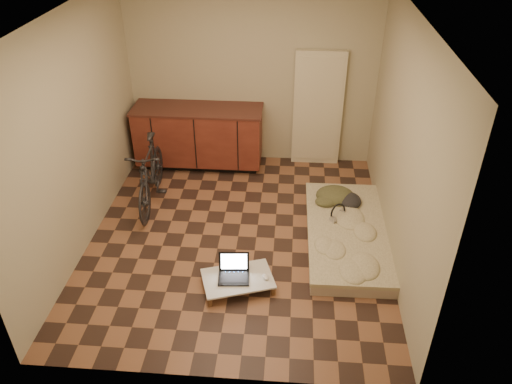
# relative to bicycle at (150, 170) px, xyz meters

# --- Properties ---
(room_shell) EXTENTS (3.50, 4.00, 2.60)m
(room_shell) POSITION_rel_bicycle_xyz_m (1.20, -0.65, 0.81)
(room_shell) COLOR brown
(room_shell) RESTS_ON ground
(cabinets) EXTENTS (1.84, 0.62, 0.91)m
(cabinets) POSITION_rel_bicycle_xyz_m (0.45, 1.05, -0.02)
(cabinets) COLOR black
(cabinets) RESTS_ON ground
(appliance_panel) EXTENTS (0.70, 0.10, 1.70)m
(appliance_panel) POSITION_rel_bicycle_xyz_m (2.15, 1.29, 0.36)
(appliance_panel) COLOR beige
(appliance_panel) RESTS_ON ground
(bicycle) EXTENTS (0.54, 1.54, 0.98)m
(bicycle) POSITION_rel_bicycle_xyz_m (0.00, 0.00, 0.00)
(bicycle) COLOR black
(bicycle) RESTS_ON ground
(futon) EXTENTS (0.97, 1.98, 0.17)m
(futon) POSITION_rel_bicycle_xyz_m (2.50, -0.60, -0.40)
(futon) COLOR #B8A693
(futon) RESTS_ON ground
(clothing_pile) EXTENTS (0.52, 0.44, 0.21)m
(clothing_pile) POSITION_rel_bicycle_xyz_m (2.43, -0.00, -0.22)
(clothing_pile) COLOR #404226
(clothing_pile) RESTS_ON futon
(headphones) EXTENTS (0.35, 0.35, 0.17)m
(headphones) POSITION_rel_bicycle_xyz_m (2.39, -0.41, -0.23)
(headphones) COLOR black
(headphones) RESTS_ON futon
(lap_desk) EXTENTS (0.84, 0.67, 0.12)m
(lap_desk) POSITION_rel_bicycle_xyz_m (1.29, -1.51, -0.38)
(lap_desk) COLOR brown
(lap_desk) RESTS_ON ground
(laptop) EXTENTS (0.34, 0.31, 0.22)m
(laptop) POSITION_rel_bicycle_xyz_m (1.24, -1.47, -0.32)
(laptop) COLOR black
(laptop) RESTS_ON lap_desk
(mouse) EXTENTS (0.10, 0.12, 0.03)m
(mouse) POSITION_rel_bicycle_xyz_m (1.58, -1.49, -0.35)
(mouse) COLOR white
(mouse) RESTS_ON lap_desk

